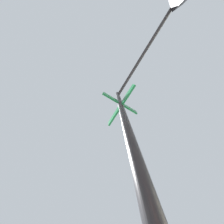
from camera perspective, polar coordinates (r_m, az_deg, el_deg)
name	(u,v)px	position (r m, az deg, el deg)	size (l,w,h in m)	color
traffic_signal_near	(157,50)	(2.46, 23.84, 29.04)	(1.87, 3.27, 5.70)	black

